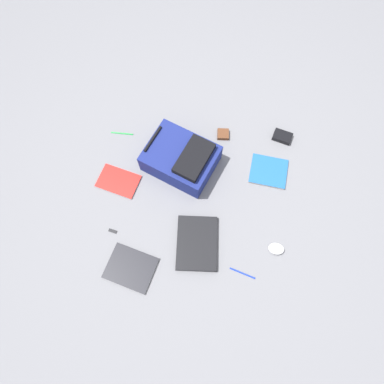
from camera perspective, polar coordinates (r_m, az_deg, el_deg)
name	(u,v)px	position (r m, az deg, el deg)	size (l,w,h in m)	color
ground_plane	(192,199)	(1.96, -0.09, -1.30)	(3.74, 3.74, 0.00)	slate
backpack	(182,158)	(1.98, -1.82, 5.86)	(0.42, 0.48, 0.19)	navy
laptop	(197,243)	(1.88, 0.87, -8.89)	(0.34, 0.27, 0.03)	black
book_blue	(131,268)	(1.90, -10.64, -12.90)	(0.25, 0.29, 0.02)	silver
book_comic	(268,171)	(2.08, 13.19, 3.53)	(0.20, 0.23, 0.02)	silver
book_manual	(118,181)	(2.05, -12.71, 1.85)	(0.20, 0.27, 0.01)	silver
computer_mouse	(276,249)	(1.93, 14.48, -9.56)	(0.07, 0.09, 0.04)	silver
power_brick	(282,137)	(2.20, 15.47, 9.29)	(0.08, 0.12, 0.03)	black
pen_black	(122,133)	(2.20, -12.11, 10.01)	(0.01, 0.01, 0.14)	#198C33
pen_blue	(243,273)	(1.89, 8.80, -13.81)	(0.01, 0.01, 0.15)	#1933B2
earbud_pouch	(223,134)	(2.14, 5.44, 9.99)	(0.07, 0.07, 0.03)	#59331E
usb_stick	(113,231)	(1.96, -13.67, -6.62)	(0.02, 0.05, 0.01)	black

